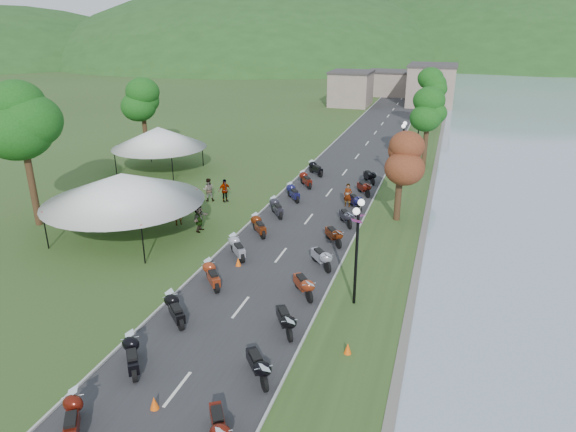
% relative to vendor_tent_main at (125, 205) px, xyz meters
% --- Properties ---
extents(road, '(7.00, 120.00, 0.02)m').
position_rel_vendor_tent_main_xyz_m(road, '(10.14, 17.98, -1.99)').
color(road, '#2E2E30').
rests_on(road, ground).
extents(hills_backdrop, '(360.00, 120.00, 76.00)m').
position_rel_vendor_tent_main_xyz_m(hills_backdrop, '(10.14, 177.98, -2.00)').
color(hills_backdrop, '#285621').
rests_on(hills_backdrop, ground).
extents(far_building, '(18.00, 16.00, 5.00)m').
position_rel_vendor_tent_main_xyz_m(far_building, '(8.14, 62.98, 0.50)').
color(far_building, gray).
rests_on(far_building, ground).
extents(moto_row_left, '(2.60, 44.28, 1.10)m').
position_rel_vendor_tent_main_xyz_m(moto_row_left, '(7.92, -4.50, -1.45)').
color(moto_row_left, '#331411').
rests_on(moto_row_left, ground).
extents(moto_row_right, '(2.60, 41.55, 1.10)m').
position_rel_vendor_tent_main_xyz_m(moto_row_right, '(12.71, -3.97, -1.45)').
color(moto_row_right, '#331411').
rests_on(moto_row_right, ground).
extents(vendor_tent_main, '(6.53, 6.53, 4.00)m').
position_rel_vendor_tent_main_xyz_m(vendor_tent_main, '(0.00, 0.00, 0.00)').
color(vendor_tent_main, white).
rests_on(vendor_tent_main, ground).
extents(vendor_tent_side, '(5.47, 5.47, 4.00)m').
position_rel_vendor_tent_main_xyz_m(vendor_tent_side, '(-5.51, 13.36, 0.00)').
color(vendor_tent_side, white).
rests_on(vendor_tent_side, ground).
extents(tree_park_left, '(4.08, 4.08, 11.35)m').
position_rel_vendor_tent_main_xyz_m(tree_park_left, '(-6.62, -0.30, 3.67)').
color(tree_park_left, '#1C6119').
rests_on(tree_park_left, ground).
extents(tree_lakeside, '(2.45, 2.45, 6.79)m').
position_rel_vendor_tent_main_xyz_m(tree_lakeside, '(15.82, 7.70, 1.40)').
color(tree_lakeside, '#1C6119').
rests_on(tree_lakeside, ground).
extents(pedestrian_a, '(0.76, 0.76, 1.70)m').
position_rel_vendor_tent_main_xyz_m(pedestrian_a, '(2.23, 2.47, -2.00)').
color(pedestrian_a, slate).
rests_on(pedestrian_a, ground).
extents(pedestrian_b, '(0.96, 0.76, 1.75)m').
position_rel_vendor_tent_main_xyz_m(pedestrian_b, '(2.00, 7.41, -2.00)').
color(pedestrian_b, slate).
rests_on(pedestrian_b, ground).
extents(pedestrian_c, '(1.04, 0.90, 1.53)m').
position_rel_vendor_tent_main_xyz_m(pedestrian_c, '(-1.93, 5.81, -2.00)').
color(pedestrian_c, slate).
rests_on(pedestrian_c, ground).
extents(traffic_cone_near, '(0.32, 0.32, 0.50)m').
position_rel_vendor_tent_main_xyz_m(traffic_cone_near, '(9.88, -13.16, -1.75)').
color(traffic_cone_near, '#F2590C').
rests_on(traffic_cone_near, ground).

